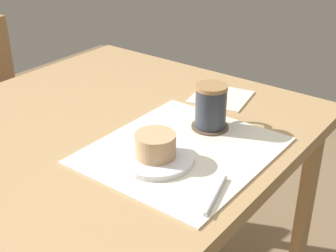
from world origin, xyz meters
The scene contains 8 objects.
dining_table centered at (0.00, 0.00, 0.67)m, with size 1.04×0.89×0.75m.
placemat centered at (0.05, -0.23, 0.75)m, with size 0.41×0.36×0.00m, color silver.
pastry_plate centered at (-0.02, -0.21, 0.76)m, with size 0.17×0.17×0.01m, color white.
pastry centered at (-0.02, -0.21, 0.79)m, with size 0.09×0.09×0.05m, color tan.
coffee_coaster centered at (0.18, -0.22, 0.76)m, with size 0.09×0.09×0.01m, color brown.
coffee_mug centered at (0.18, -0.22, 0.81)m, with size 0.11×0.08×0.11m.
teaspoon centered at (-0.05, -0.38, 0.76)m, with size 0.01×0.01×0.13m, color silver.
paper_napkin centered at (0.36, -0.14, 0.75)m, with size 0.15×0.15×0.00m, color silver.
Camera 1 is at (-0.68, -0.75, 1.28)m, focal length 50.00 mm.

